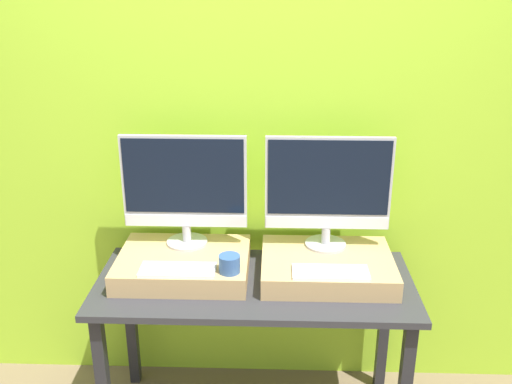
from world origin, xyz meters
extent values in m
cube|color=#9ED12D|center=(0.00, 0.68, 1.30)|extent=(8.00, 0.04, 2.60)
cube|color=#2D2D33|center=(0.00, 0.31, 0.74)|extent=(1.40, 0.61, 0.03)
cube|color=#232328|center=(-0.64, 0.55, 0.36)|extent=(0.05, 0.05, 0.72)
cube|color=#232328|center=(0.64, 0.55, 0.36)|extent=(0.05, 0.05, 0.72)
cube|color=tan|center=(-0.32, 0.37, 0.80)|extent=(0.58, 0.45, 0.09)
cylinder|color=#B2B2B7|center=(-0.32, 0.48, 0.85)|extent=(0.19, 0.19, 0.01)
cylinder|color=#B2B2B7|center=(-0.32, 0.48, 0.90)|extent=(0.04, 0.04, 0.08)
cube|color=#B2B2B7|center=(-0.32, 0.48, 1.15)|extent=(0.56, 0.02, 0.43)
cube|color=black|center=(-0.32, 0.47, 1.18)|extent=(0.54, 0.00, 0.35)
cube|color=silver|center=(-0.32, 0.47, 0.97)|extent=(0.55, 0.00, 0.06)
cube|color=silver|center=(-0.32, 0.22, 0.85)|extent=(0.32, 0.13, 0.01)
cube|color=silver|center=(-0.32, 0.22, 0.86)|extent=(0.31, 0.12, 0.00)
cylinder|color=#335693|center=(-0.10, 0.22, 0.88)|extent=(0.09, 0.09, 0.08)
cube|color=tan|center=(0.32, 0.37, 0.80)|extent=(0.58, 0.45, 0.09)
cylinder|color=#B2B2B7|center=(0.32, 0.48, 0.85)|extent=(0.19, 0.19, 0.01)
cylinder|color=#B2B2B7|center=(0.32, 0.48, 0.90)|extent=(0.04, 0.04, 0.08)
cube|color=#B2B2B7|center=(0.32, 0.48, 1.15)|extent=(0.56, 0.02, 0.43)
cube|color=black|center=(0.32, 0.47, 1.18)|extent=(0.54, 0.00, 0.35)
cube|color=silver|center=(0.32, 0.47, 0.97)|extent=(0.55, 0.00, 0.06)
cube|color=silver|center=(0.32, 0.22, 0.85)|extent=(0.32, 0.13, 0.01)
cube|color=silver|center=(0.32, 0.22, 0.86)|extent=(0.31, 0.12, 0.00)
camera|label=1|loc=(0.08, -1.90, 2.01)|focal=40.00mm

